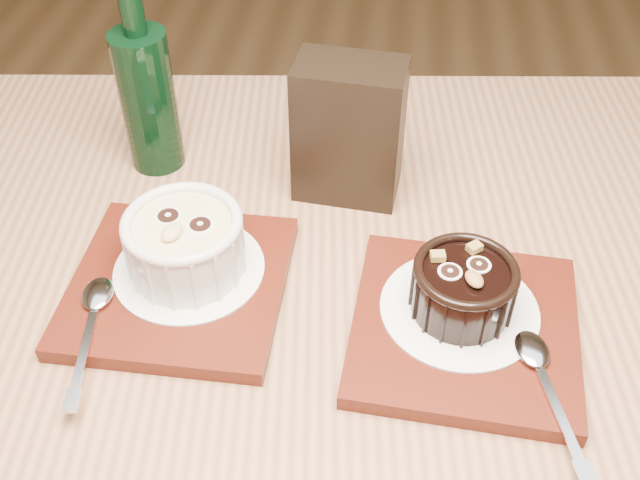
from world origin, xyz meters
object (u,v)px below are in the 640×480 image
at_px(ramekin_dark, 464,286).
at_px(green_bottle, 147,96).
at_px(condiment_stand, 349,131).
at_px(tray_right, 464,329).
at_px(tray_left, 179,285).
at_px(ramekin_white, 185,242).
at_px(table, 275,395).

xyz_separation_m(ramekin_dark, green_bottle, (-0.31, 0.19, 0.04)).
relative_size(ramekin_dark, condiment_stand, 0.60).
distance_m(tray_right, ramekin_dark, 0.04).
relative_size(tray_left, green_bottle, 0.88).
bearing_deg(green_bottle, ramekin_dark, -31.65).
distance_m(ramekin_white, tray_right, 0.24).
relative_size(tray_left, condiment_stand, 1.29).
bearing_deg(ramekin_white, table, -16.85).
bearing_deg(table, tray_right, 4.84).
height_order(table, green_bottle, green_bottle).
relative_size(tray_left, ramekin_white, 1.79).
bearing_deg(condiment_stand, table, -103.89).
distance_m(tray_left, ramekin_dark, 0.24).
bearing_deg(green_bottle, tray_left, -69.53).
xyz_separation_m(table, condiment_stand, (0.05, 0.19, 0.16)).
relative_size(condiment_stand, green_bottle, 0.69).
height_order(tray_right, ramekin_dark, ramekin_dark).
height_order(ramekin_white, ramekin_dark, ramekin_white).
distance_m(tray_right, green_bottle, 0.38).
xyz_separation_m(ramekin_white, ramekin_dark, (0.23, -0.02, -0.00)).
xyz_separation_m(table, tray_right, (0.16, 0.01, 0.10)).
xyz_separation_m(tray_right, condiment_stand, (-0.11, 0.18, 0.06)).
relative_size(ramekin_white, green_bottle, 0.49).
distance_m(condiment_stand, green_bottle, 0.20).
bearing_deg(tray_right, condiment_stand, 121.93).
relative_size(table, green_bottle, 6.25).
distance_m(ramekin_dark, green_bottle, 0.36).
height_order(tray_left, ramekin_white, ramekin_white).
bearing_deg(tray_left, condiment_stand, 49.45).
distance_m(table, green_bottle, 0.31).
relative_size(table, tray_right, 7.09).
xyz_separation_m(table, ramekin_dark, (0.15, 0.03, 0.13)).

